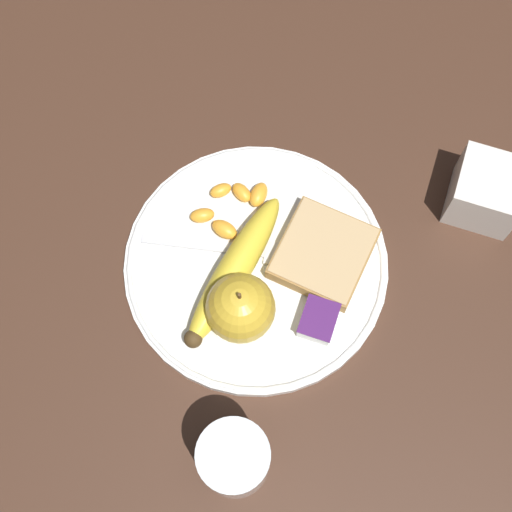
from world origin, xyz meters
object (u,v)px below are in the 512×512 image
Objects in this scene: apple at (240,308)px; fork at (245,250)px; condiment_caddy at (486,191)px; banana at (234,271)px; juice_glass at (234,459)px; jam_packet at (318,321)px; bread_slice at (323,253)px; plate at (256,264)px.

apple is 0.08m from fork.
fork is 0.27m from condiment_caddy.
condiment_caddy is at bearing 20.82° from fork.
apple is 1.11× the size of condiment_caddy.
condiment_caddy reaches higher than banana.
jam_packet is (-0.16, 0.04, -0.02)m from juice_glass.
jam_packet is at bearing 12.92° from bread_slice.
juice_glass is 0.20m from banana.
banana is (0.02, -0.02, 0.02)m from plate.
condiment_caddy is at bearing 154.92° from juice_glass.
fork is (0.02, -0.08, -0.01)m from bread_slice.
plate is 1.48× the size of fork.
juice_glass is 0.15m from apple.
apple is (-0.14, -0.04, 0.01)m from juice_glass.
plate is at bearing -66.20° from bread_slice.
plate is 0.21m from juice_glass.
jam_packet is (-0.02, 0.08, -0.03)m from apple.
apple reaches higher than banana.
condiment_caddy is at bearing 129.84° from bread_slice.
fork is at bearing -57.91° from condiment_caddy.
banana is at bearing -37.36° from plate.
banana is at bearing -52.89° from condiment_caddy.
fork is (-0.22, -0.06, -0.03)m from juice_glass.
bread_slice is at bearing -167.08° from jam_packet.
apple reaches higher than jam_packet.
plate is 3.95× the size of condiment_caddy.
apple is 0.42× the size of fork.
plate is 0.08m from apple.
juice_glass reaches higher than plate.
juice_glass is 0.46× the size of banana.
condiment_caddy reaches higher than plate.
juice_glass reaches higher than condiment_caddy.
banana is at bearing -58.29° from bread_slice.
plate is 0.07m from bread_slice.
condiment_caddy reaches higher than bread_slice.
bread_slice is 1.49× the size of condiment_caddy.
jam_packet reaches higher than fork.
condiment_caddy reaches higher than jam_packet.
banana is 1.75× the size of bread_slice.
plate is at bearing -175.43° from apple.
bread_slice is at bearing 175.41° from juice_glass.
juice_glass is at bearing -4.59° from bread_slice.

